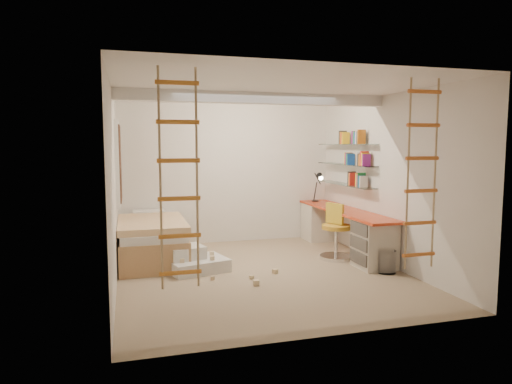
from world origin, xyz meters
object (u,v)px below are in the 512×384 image
object	(u,v)px
desk	(343,229)
swivel_chair	(336,238)
play_platform	(194,261)
bed	(152,240)

from	to	relation	value
desk	swivel_chair	bearing A→B (deg)	-130.42
play_platform	desk	bearing A→B (deg)	9.92
bed	swivel_chair	world-z (taller)	swivel_chair
desk	play_platform	distance (m)	2.69
desk	swivel_chair	distance (m)	0.49
desk	play_platform	bearing A→B (deg)	-170.08
desk	swivel_chair	xyz separation A→B (m)	(-0.32, -0.37, -0.07)
bed	swivel_chair	bearing A→B (deg)	-14.33
bed	play_platform	size ratio (longest dim) A/B	2.08
bed	swivel_chair	size ratio (longest dim) A/B	2.22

